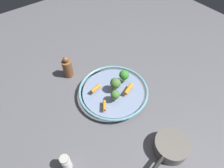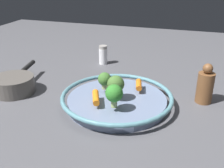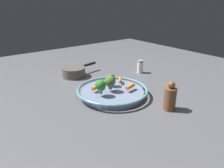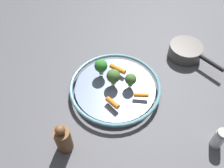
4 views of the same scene
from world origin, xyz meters
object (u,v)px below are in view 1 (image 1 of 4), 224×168
Objects in this scene: broccoli_floret_mid at (115,83)px; baby_carrot_center at (104,105)px; baby_carrot_left at (96,88)px; saucepan at (171,146)px; pepper_mill at (68,68)px; baby_carrot_back at (129,89)px; broccoli_floret_edge at (124,75)px; salt_shaker at (66,162)px; serving_bowl at (113,92)px; broccoli_floret_small at (115,95)px.

baby_carrot_center is at bearing -152.30° from broccoli_floret_mid.
broccoli_floret_mid is (0.08, -0.05, 0.03)m from baby_carrot_left.
baby_carrot_center is 0.32m from saucepan.
baby_carrot_left is at bearing -78.55° from pepper_mill.
broccoli_floret_mid is at bearing 132.35° from baby_carrot_back.
baby_carrot_center is 0.18m from broccoli_floret_edge.
salt_shaker is (-0.40, -0.12, -0.01)m from baby_carrot_back.
salt_shaker is (-0.34, -0.16, 0.02)m from serving_bowl.
broccoli_floret_small is at bearing 97.10° from saucepan.
baby_carrot_back is at bearing 2.27° from baby_carrot_center.
broccoli_floret_small is at bearing -74.84° from pepper_mill.
serving_bowl is 0.07m from broccoli_floret_small.
baby_carrot_center is at bearing 24.10° from salt_shaker.
pepper_mill is (-0.16, 0.29, 0.01)m from baby_carrot_back.
broccoli_floret_small reaches higher than salt_shaker.
broccoli_floret_small is at bearing -128.10° from broccoli_floret_mid.
broccoli_floret_mid is 0.06m from broccoli_floret_small.
broccoli_floret_small reaches higher than baby_carrot_left.
broccoli_floret_mid is (0.10, 0.05, 0.03)m from baby_carrot_center.
baby_carrot_back is 0.53× the size of pepper_mill.
baby_carrot_left is 0.42× the size of pepper_mill.
baby_carrot_left is 0.22× the size of saucepan.
salt_shaker is (-0.28, -0.21, -0.01)m from baby_carrot_left.
broccoli_floret_mid is at bearing -64.14° from pepper_mill.
baby_carrot_center is 0.78× the size of baby_carrot_back.
pepper_mill is (-0.12, 0.24, -0.02)m from broccoli_floret_mid.
salt_shaker is at bearing -156.81° from broccoli_floret_edge.
broccoli_floret_small is at bearing -119.05° from serving_bowl.
pepper_mill is at bearing 101.45° from baby_carrot_left.
broccoli_floret_mid is at bearing -31.64° from baby_carrot_left.
pepper_mill is (-0.11, 0.25, 0.03)m from serving_bowl.
baby_carrot_left is at bearing 148.36° from broccoli_floret_mid.
baby_carrot_back is at bearing -47.65° from broccoli_floret_mid.
baby_carrot_back is 1.04× the size of broccoli_floret_mid.
pepper_mill is 0.52× the size of saucepan.
baby_carrot_back is at bearing 16.64° from salt_shaker.
serving_bowl is at bearing 141.02° from baby_carrot_back.
saucepan is at bearing -99.99° from broccoli_floret_edge.
baby_carrot_center is at bearing -176.64° from broccoli_floret_small.
serving_bowl is at bearing 29.85° from baby_carrot_center.
salt_shaker is at bearing -154.85° from broccoli_floret_mid.
baby_carrot_back and baby_carrot_left have the same top height.
baby_carrot_center and saucepan have the same top height.
baby_carrot_left is 0.41m from saucepan.
serving_bowl is 2.66× the size of pepper_mill.
baby_carrot_left is at bearing 141.81° from baby_carrot_back.
baby_carrot_left is (0.02, 0.10, 0.00)m from baby_carrot_center.
baby_carrot_left reaches higher than baby_carrot_center.
broccoli_floret_small is 0.22× the size of saucepan.
broccoli_floret_mid is 1.20× the size of broccoli_floret_small.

